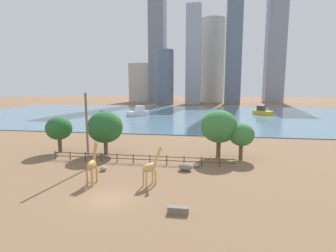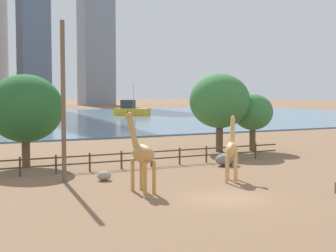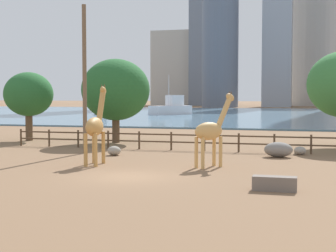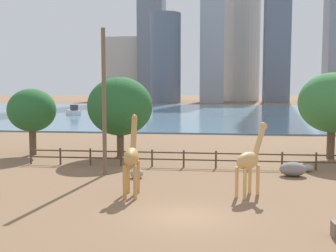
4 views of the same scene
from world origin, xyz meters
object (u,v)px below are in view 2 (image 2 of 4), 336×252
at_px(giraffe_companion, 232,149).
at_px(tree_left_large, 253,112).
at_px(giraffe_tall, 142,153).
at_px(tree_left_small, 25,108).
at_px(boulder_by_pole, 228,159).
at_px(boulder_small, 226,159).
at_px(utility_pole, 63,102).
at_px(boat_ferry, 131,110).
at_px(boulder_near_fence, 104,176).
at_px(tree_right_tall, 220,101).

relative_size(giraffe_companion, tree_left_large, 0.78).
distance_m(giraffe_tall, tree_left_small, 13.46).
height_order(boulder_by_pole, boulder_small, boulder_small).
bearing_deg(tree_left_small, utility_pole, -84.77).
distance_m(giraffe_companion, tree_left_large, 16.81).
relative_size(utility_pole, boulder_small, 5.56).
xyz_separation_m(tree_left_small, boat_ferry, (36.54, 64.88, -2.97)).
xyz_separation_m(utility_pole, boat_ferry, (35.84, 72.54, -3.60)).
bearing_deg(boulder_by_pole, boulder_near_fence, -163.83).
bearing_deg(tree_left_small, boulder_by_pole, -18.65).
height_order(giraffe_tall, tree_right_tall, tree_right_tall).
relative_size(giraffe_tall, giraffe_companion, 1.10).
xyz_separation_m(tree_right_tall, tree_left_small, (-17.86, -1.09, -0.36)).
bearing_deg(utility_pole, tree_right_tall, 27.02).
relative_size(giraffe_tall, boat_ferry, 0.59).
height_order(boulder_by_pole, tree_right_tall, tree_right_tall).
bearing_deg(tree_left_large, giraffe_companion, -131.23).
height_order(boulder_near_fence, boulder_by_pole, boulder_near_fence).
distance_m(utility_pole, boulder_by_pole, 15.05).
relative_size(boulder_by_pole, boulder_small, 0.44).
height_order(boulder_near_fence, tree_left_large, tree_left_large).
bearing_deg(giraffe_tall, boat_ferry, -27.60).
bearing_deg(giraffe_companion, giraffe_tall, 132.58).
xyz_separation_m(giraffe_companion, tree_left_large, (11.03, 12.59, 1.62)).
height_order(tree_left_large, boat_ferry, boat_ferry).
bearing_deg(boat_ferry, boulder_near_fence, -63.48).
bearing_deg(boulder_near_fence, tree_left_large, 25.98).
height_order(giraffe_tall, utility_pole, utility_pole).
bearing_deg(giraffe_companion, tree_right_tall, 6.69).
distance_m(boulder_small, tree_right_tall, 9.83).
xyz_separation_m(giraffe_companion, boulder_near_fence, (-7.06, 3.77, -1.68)).
bearing_deg(utility_pole, boat_ferry, 63.71).
relative_size(giraffe_tall, boulder_by_pole, 5.84).
relative_size(tree_left_large, tree_left_small, 0.78).
bearing_deg(boulder_by_pole, utility_pole, -169.21).
xyz_separation_m(boulder_by_pole, tree_right_tall, (3.11, 6.07, 4.42)).
bearing_deg(boulder_by_pole, tree_right_tall, 62.90).
xyz_separation_m(giraffe_companion, boat_ferry, (26.42, 77.02, -0.62)).
height_order(boulder_small, tree_left_small, tree_left_small).
relative_size(boulder_small, tree_right_tall, 0.25).
height_order(tree_left_large, tree_left_small, tree_left_small).
bearing_deg(utility_pole, tree_left_large, 21.62).
xyz_separation_m(giraffe_companion, boulder_by_pole, (4.64, 7.16, -1.71)).
height_order(utility_pole, boulder_small, utility_pole).
xyz_separation_m(boulder_small, tree_left_small, (-13.44, 6.62, 3.85)).
bearing_deg(tree_left_small, boulder_small, -26.21).
bearing_deg(tree_right_tall, boulder_small, -119.81).
bearing_deg(tree_right_tall, boulder_near_fence, -147.41).
bearing_deg(boulder_by_pole, boat_ferry, 72.68).
xyz_separation_m(tree_left_large, tree_left_small, (-21.14, -0.45, 0.72)).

